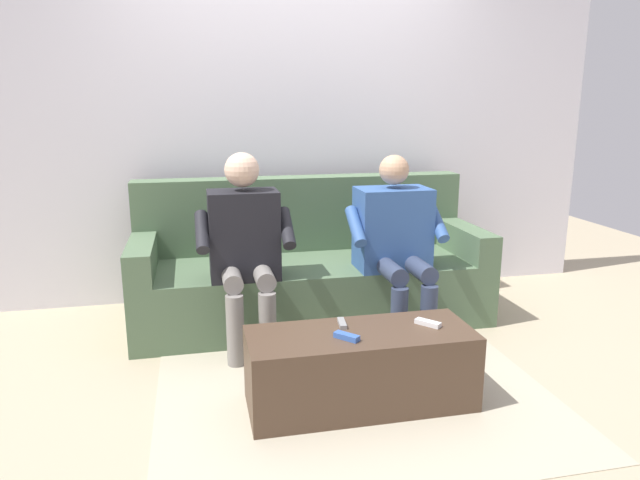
{
  "coord_description": "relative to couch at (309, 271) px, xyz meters",
  "views": [
    {
      "loc": [
        0.74,
        3.54,
        1.43
      ],
      "look_at": [
        0.0,
        0.18,
        0.61
      ],
      "focal_mm": 32.49,
      "sensor_mm": 36.0,
      "label": 1
    }
  ],
  "objects": [
    {
      "name": "back_wall",
      "position": [
        0.0,
        -0.54,
        1.07
      ],
      "size": [
        4.67,
        0.06,
        2.77
      ],
      "primitive_type": "cube",
      "color": "silver",
      "rests_on": "ground"
    },
    {
      "name": "couch",
      "position": [
        0.0,
        0.0,
        0.0
      ],
      "size": [
        2.3,
        0.85,
        0.93
      ],
      "color": "#516B4C",
      "rests_on": "ground"
    },
    {
      "name": "ground_plane",
      "position": [
        0.0,
        0.77,
        -0.32
      ],
      "size": [
        8.0,
        8.0,
        0.0
      ],
      "primitive_type": "plane",
      "color": "tan"
    },
    {
      "name": "remote_blue",
      "position": [
        0.09,
        1.32,
        0.07
      ],
      "size": [
        0.11,
        0.12,
        0.03
      ],
      "primitive_type": "cube",
      "rotation": [
        0.0,
        0.0,
        2.3
      ],
      "color": "#3860B7",
      "rests_on": "coffee_table"
    },
    {
      "name": "floor_rug",
      "position": [
        0.0,
        1.08,
        -0.31
      ],
      "size": [
        1.95,
        1.76,
        0.01
      ],
      "primitive_type": "cube",
      "color": "#B7AD93",
      "rests_on": "ground"
    },
    {
      "name": "remote_gray",
      "position": [
        0.07,
        1.15,
        0.07
      ],
      "size": [
        0.05,
        0.12,
        0.02
      ],
      "primitive_type": "cube",
      "rotation": [
        0.0,
        0.0,
        1.46
      ],
      "color": "gray",
      "rests_on": "coffee_table"
    },
    {
      "name": "person_left_seated",
      "position": [
        -0.46,
        0.41,
        0.31
      ],
      "size": [
        0.6,
        0.6,
        1.12
      ],
      "color": "#335693",
      "rests_on": "ground"
    },
    {
      "name": "person_right_seated",
      "position": [
        0.46,
        0.41,
        0.33
      ],
      "size": [
        0.56,
        0.5,
        1.15
      ],
      "color": "black",
      "rests_on": "ground"
    },
    {
      "name": "coffee_table",
      "position": [
        0.0,
        1.25,
        -0.13
      ],
      "size": [
        1.08,
        0.42,
        0.37
      ],
      "color": "#4C3828",
      "rests_on": "ground"
    },
    {
      "name": "remote_white",
      "position": [
        -0.34,
        1.24,
        0.07
      ],
      "size": [
        0.11,
        0.12,
        0.02
      ],
      "primitive_type": "cube",
      "rotation": [
        0.0,
        0.0,
        5.41
      ],
      "color": "white",
      "rests_on": "coffee_table"
    }
  ]
}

